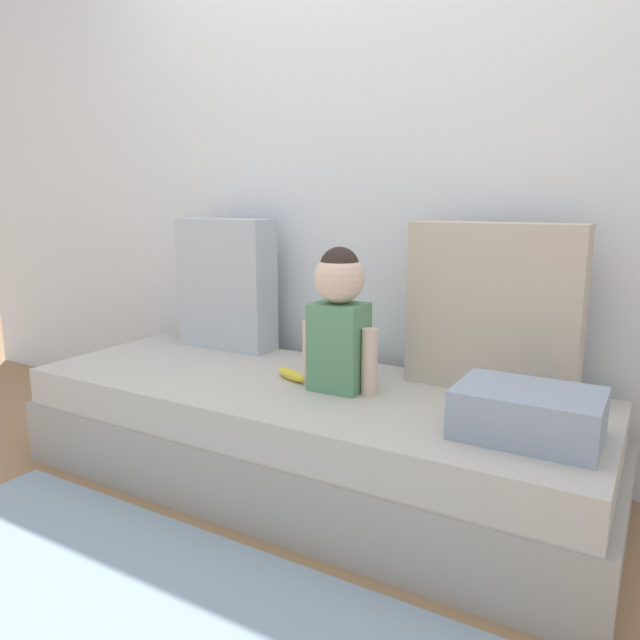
{
  "coord_description": "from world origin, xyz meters",
  "views": [
    {
      "loc": [
        1.12,
        -1.8,
        1.07
      ],
      "look_at": [
        0.07,
        0.0,
        0.65
      ],
      "focal_mm": 33.32,
      "sensor_mm": 36.0,
      "label": 1
    }
  ],
  "objects_px": {
    "throw_pillow_right": "(493,307)",
    "banana": "(292,375)",
    "folded_blanket": "(528,413)",
    "throw_pillow_left": "(227,284)",
    "toddler": "(339,316)",
    "couch": "(304,435)"
  },
  "relations": [
    {
      "from": "couch",
      "to": "folded_blanket",
      "type": "bearing_deg",
      "value": -7.06
    },
    {
      "from": "banana",
      "to": "couch",
      "type": "bearing_deg",
      "value": -16.07
    },
    {
      "from": "throw_pillow_right",
      "to": "toddler",
      "type": "xyz_separation_m",
      "value": [
        -0.47,
        -0.29,
        -0.03
      ]
    },
    {
      "from": "banana",
      "to": "folded_blanket",
      "type": "relative_size",
      "value": 0.42
    },
    {
      "from": "throw_pillow_right",
      "to": "banana",
      "type": "distance_m",
      "value": 0.78
    },
    {
      "from": "couch",
      "to": "throw_pillow_left",
      "type": "height_order",
      "value": "throw_pillow_left"
    },
    {
      "from": "banana",
      "to": "folded_blanket",
      "type": "xyz_separation_m",
      "value": [
        0.89,
        -0.12,
        0.05
      ]
    },
    {
      "from": "folded_blanket",
      "to": "banana",
      "type": "bearing_deg",
      "value": 172.25
    },
    {
      "from": "throw_pillow_left",
      "to": "folded_blanket",
      "type": "distance_m",
      "value": 1.5
    },
    {
      "from": "couch",
      "to": "throw_pillow_right",
      "type": "xyz_separation_m",
      "value": [
        0.61,
        0.31,
        0.5
      ]
    },
    {
      "from": "banana",
      "to": "folded_blanket",
      "type": "distance_m",
      "value": 0.9
    },
    {
      "from": "toddler",
      "to": "banana",
      "type": "distance_m",
      "value": 0.32
    },
    {
      "from": "couch",
      "to": "toddler",
      "type": "xyz_separation_m",
      "value": [
        0.14,
        0.02,
        0.47
      ]
    },
    {
      "from": "couch",
      "to": "folded_blanket",
      "type": "height_order",
      "value": "folded_blanket"
    },
    {
      "from": "throw_pillow_left",
      "to": "couch",
      "type": "bearing_deg",
      "value": -26.85
    },
    {
      "from": "couch",
      "to": "folded_blanket",
      "type": "distance_m",
      "value": 0.87
    },
    {
      "from": "couch",
      "to": "throw_pillow_right",
      "type": "height_order",
      "value": "throw_pillow_right"
    },
    {
      "from": "throw_pillow_right",
      "to": "banana",
      "type": "bearing_deg",
      "value": -156.83
    },
    {
      "from": "banana",
      "to": "throw_pillow_left",
      "type": "bearing_deg",
      "value": 151.94
    },
    {
      "from": "throw_pillow_right",
      "to": "folded_blanket",
      "type": "bearing_deg",
      "value": -62.18
    },
    {
      "from": "toddler",
      "to": "banana",
      "type": "height_order",
      "value": "toddler"
    },
    {
      "from": "folded_blanket",
      "to": "throw_pillow_left",
      "type": "bearing_deg",
      "value": 164.03
    }
  ]
}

